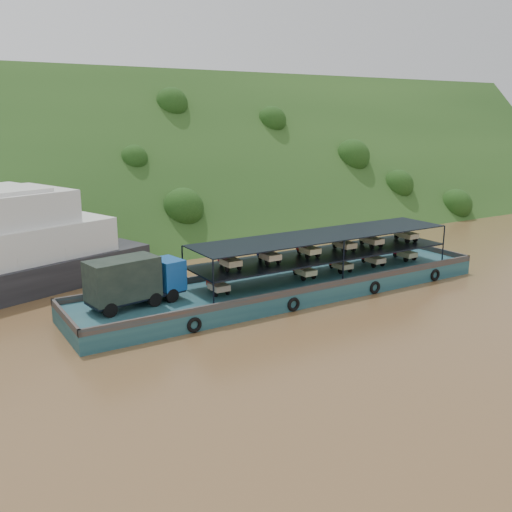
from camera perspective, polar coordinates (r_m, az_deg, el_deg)
ground at (r=44.42m, az=4.25°, el=-4.48°), size 160.00×160.00×0.00m
hillside at (r=75.62m, az=-11.97°, el=2.93°), size 140.00×39.60×39.60m
cargo_barge at (r=44.93m, az=2.07°, el=-2.69°), size 35.00×7.18×4.65m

